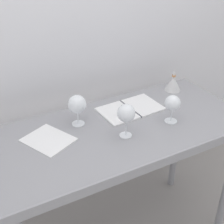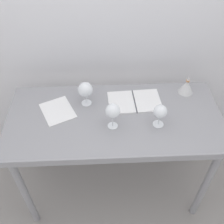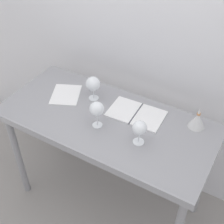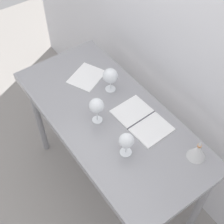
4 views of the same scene
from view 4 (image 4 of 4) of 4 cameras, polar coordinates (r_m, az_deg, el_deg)
The scene contains 9 objects.
ground_plane at distance 2.73m, azimuth -0.22°, elevation -12.76°, with size 6.00×6.00×0.00m, color gray.
back_wall at distance 1.94m, azimuth 11.86°, elevation 13.54°, with size 3.80×0.04×2.60m, color silver.
steel_counter at distance 2.05m, azimuth -0.42°, elevation -2.56°, with size 1.40×0.65×0.90m.
wine_glass_near_right at distance 1.72m, azimuth 2.58°, elevation -5.21°, with size 0.09×0.09×0.16m.
wine_glass_near_center at distance 1.85m, azimuth -2.77°, elevation 1.04°, with size 0.09×0.09×0.18m.
wine_glass_far_left at distance 2.04m, azimuth -0.30°, elevation 6.40°, with size 0.10×0.10×0.17m.
open_notebook at distance 1.95m, azimuth 5.30°, elevation -1.46°, with size 0.37×0.24×0.01m.
tasting_sheet_upper at distance 2.21m, azimuth -4.54°, elevation 6.30°, with size 0.19×0.23×0.00m, color white.
decanter_funnel at distance 1.82m, azimuth 15.02°, elevation -6.77°, with size 0.11×0.11×0.14m.
Camera 4 is at (1.03, -0.72, 2.42)m, focal length 51.22 mm.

